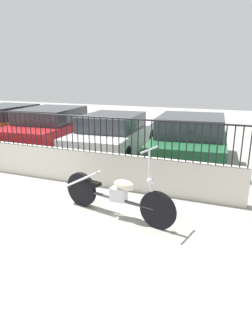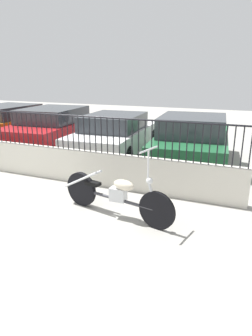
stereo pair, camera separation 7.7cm
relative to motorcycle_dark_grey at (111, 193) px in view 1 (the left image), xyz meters
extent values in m
cube|color=beige|center=(-2.70, 1.27, -0.02)|extent=(9.97, 0.18, 0.77)
cylinder|color=black|center=(-3.57, 1.27, 0.76)|extent=(0.02, 0.02, 0.80)
cylinder|color=black|center=(-3.43, 1.27, 0.76)|extent=(0.02, 0.02, 0.80)
cylinder|color=black|center=(-3.28, 1.27, 0.76)|extent=(0.02, 0.02, 0.80)
cylinder|color=black|center=(-3.14, 1.27, 0.76)|extent=(0.02, 0.02, 0.80)
cylinder|color=black|center=(-2.99, 1.27, 0.76)|extent=(0.02, 0.02, 0.80)
cylinder|color=black|center=(-2.85, 1.27, 0.76)|extent=(0.02, 0.02, 0.80)
cylinder|color=black|center=(-2.70, 1.27, 0.76)|extent=(0.02, 0.02, 0.80)
cylinder|color=black|center=(-2.56, 1.27, 0.76)|extent=(0.02, 0.02, 0.80)
cylinder|color=black|center=(-2.41, 1.27, 0.76)|extent=(0.02, 0.02, 0.80)
cylinder|color=black|center=(-2.27, 1.27, 0.76)|extent=(0.02, 0.02, 0.80)
cylinder|color=black|center=(-2.13, 1.27, 0.76)|extent=(0.02, 0.02, 0.80)
cylinder|color=black|center=(-1.98, 1.27, 0.76)|extent=(0.02, 0.02, 0.80)
cylinder|color=black|center=(-1.84, 1.27, 0.76)|extent=(0.02, 0.02, 0.80)
cylinder|color=black|center=(-1.69, 1.27, 0.76)|extent=(0.02, 0.02, 0.80)
cylinder|color=black|center=(-1.55, 1.27, 0.76)|extent=(0.02, 0.02, 0.80)
cylinder|color=black|center=(-1.40, 1.27, 0.76)|extent=(0.02, 0.02, 0.80)
cylinder|color=black|center=(-1.26, 1.27, 0.76)|extent=(0.02, 0.02, 0.80)
cylinder|color=black|center=(-1.11, 1.27, 0.76)|extent=(0.02, 0.02, 0.80)
cylinder|color=black|center=(-0.97, 1.27, 0.76)|extent=(0.02, 0.02, 0.80)
cylinder|color=black|center=(-0.82, 1.27, 0.76)|extent=(0.02, 0.02, 0.80)
cylinder|color=black|center=(-0.68, 1.27, 0.76)|extent=(0.02, 0.02, 0.80)
cylinder|color=black|center=(-0.54, 1.27, 0.76)|extent=(0.02, 0.02, 0.80)
cylinder|color=black|center=(-0.39, 1.27, 0.76)|extent=(0.02, 0.02, 0.80)
cylinder|color=black|center=(-0.25, 1.27, 0.76)|extent=(0.02, 0.02, 0.80)
cylinder|color=black|center=(-0.10, 1.27, 0.76)|extent=(0.02, 0.02, 0.80)
cylinder|color=black|center=(0.04, 1.27, 0.76)|extent=(0.02, 0.02, 0.80)
cylinder|color=black|center=(0.19, 1.27, 0.76)|extent=(0.02, 0.02, 0.80)
cylinder|color=black|center=(0.33, 1.27, 0.76)|extent=(0.02, 0.02, 0.80)
cylinder|color=black|center=(0.48, 1.27, 0.76)|extent=(0.02, 0.02, 0.80)
cylinder|color=black|center=(0.62, 1.27, 0.76)|extent=(0.02, 0.02, 0.80)
cylinder|color=black|center=(0.76, 1.27, 0.76)|extent=(0.02, 0.02, 0.80)
cylinder|color=black|center=(0.91, 1.27, 0.76)|extent=(0.02, 0.02, 0.80)
cylinder|color=black|center=(1.05, 1.27, 0.76)|extent=(0.02, 0.02, 0.80)
cylinder|color=black|center=(1.20, 1.27, 0.76)|extent=(0.02, 0.02, 0.80)
cylinder|color=black|center=(1.34, 1.27, 0.76)|extent=(0.02, 0.02, 0.80)
cylinder|color=black|center=(1.49, 1.27, 0.76)|extent=(0.02, 0.02, 0.80)
cylinder|color=black|center=(1.63, 1.27, 0.76)|extent=(0.02, 0.02, 0.80)
cylinder|color=black|center=(1.78, 1.27, 0.76)|extent=(0.02, 0.02, 0.80)
cylinder|color=black|center=(1.92, 1.27, 0.76)|extent=(0.02, 0.02, 0.80)
cylinder|color=black|center=(2.06, 1.27, 0.76)|extent=(0.02, 0.02, 0.80)
cylinder|color=black|center=(2.21, 1.27, 0.76)|extent=(0.02, 0.02, 0.80)
cylinder|color=black|center=(-2.70, 1.27, 1.14)|extent=(9.97, 0.04, 0.04)
cylinder|color=black|center=(0.92, -0.20, -0.08)|extent=(0.65, 0.19, 0.65)
cylinder|color=black|center=(-0.70, 0.15, -0.08)|extent=(0.67, 0.22, 0.66)
cylinder|color=#38383D|center=(0.11, -0.02, -0.08)|extent=(1.50, 0.38, 0.06)
cube|color=silver|center=(0.16, -0.03, 0.02)|extent=(0.28, 0.18, 0.24)
ellipsoid|color=beige|center=(0.28, -0.06, 0.22)|extent=(0.44, 0.28, 0.18)
cube|color=black|center=(-0.41, 0.09, 0.10)|extent=(0.31, 0.22, 0.06)
cylinder|color=silver|center=(0.83, -0.18, 0.17)|extent=(0.23, 0.09, 0.51)
sphere|color=silver|center=(0.77, -0.17, 0.40)|extent=(0.11, 0.11, 0.11)
cylinder|color=silver|center=(0.74, -0.16, 0.66)|extent=(0.03, 0.03, 0.49)
cylinder|color=silver|center=(0.74, -0.16, 0.90)|extent=(0.14, 0.51, 0.03)
cylinder|color=silver|center=(-0.66, 0.07, 0.14)|extent=(0.82, 0.22, 0.47)
cylinder|color=silver|center=(-0.64, 0.21, 0.14)|extent=(0.82, 0.22, 0.47)
cylinder|color=black|center=(-7.03, 5.56, -0.09)|extent=(0.11, 0.64, 0.64)
cylinder|color=black|center=(-5.25, 5.56, -0.09)|extent=(0.11, 0.64, 0.64)
cylinder|color=black|center=(-5.25, 2.83, -0.09)|extent=(0.11, 0.64, 0.64)
cube|color=orange|center=(-6.14, 4.19, 0.17)|extent=(1.89, 4.41, 0.68)
cube|color=#2D3338|center=(-6.14, 3.97, 0.73)|extent=(1.70, 2.12, 0.44)
cylinder|color=black|center=(-4.87, 5.23, -0.09)|extent=(0.16, 0.65, 0.64)
cylinder|color=black|center=(-3.15, 5.38, -0.09)|extent=(0.16, 0.65, 0.64)
cylinder|color=black|center=(-4.64, 2.50, -0.09)|extent=(0.16, 0.65, 0.64)
cylinder|color=black|center=(-2.92, 2.65, -0.09)|extent=(0.16, 0.65, 0.64)
cube|color=#AD191E|center=(-3.90, 3.94, 0.18)|extent=(2.20, 4.56, 0.69)
cube|color=#2D3338|center=(-3.88, 3.72, 0.75)|extent=(1.82, 2.25, 0.46)
cylinder|color=black|center=(-2.54, 5.09, -0.09)|extent=(0.15, 0.65, 0.64)
cylinder|color=black|center=(-0.93, 5.20, -0.09)|extent=(0.15, 0.65, 0.64)
cylinder|color=black|center=(-2.37, 2.50, -0.09)|extent=(0.15, 0.65, 0.64)
cylinder|color=black|center=(-0.76, 2.61, -0.09)|extent=(0.15, 0.65, 0.64)
cube|color=silver|center=(-1.65, 3.85, 0.13)|extent=(1.99, 4.29, 0.61)
cube|color=#2D3338|center=(-1.63, 3.64, 0.66)|extent=(1.68, 2.11, 0.45)
cylinder|color=black|center=(-0.29, 4.95, -0.09)|extent=(0.17, 0.65, 0.64)
cylinder|color=black|center=(1.45, 5.11, -0.09)|extent=(0.17, 0.65, 0.64)
cylinder|color=black|center=(-0.06, 2.48, -0.09)|extent=(0.17, 0.65, 0.64)
cylinder|color=black|center=(1.68, 2.64, -0.09)|extent=(0.17, 0.65, 0.64)
cube|color=#1E5933|center=(0.70, 3.79, 0.14)|extent=(2.22, 4.15, 0.62)
cube|color=#2D3338|center=(0.72, 3.60, 0.71)|extent=(1.84, 2.06, 0.52)
camera|label=1|loc=(2.10, -4.48, 2.02)|focal=32.00mm
camera|label=2|loc=(2.17, -4.45, 2.02)|focal=32.00mm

